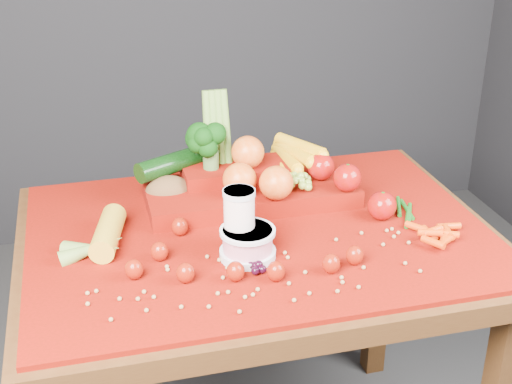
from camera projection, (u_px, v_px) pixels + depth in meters
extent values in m
cube|color=#351B0C|center=(258.00, 243.00, 1.68)|extent=(1.10, 0.80, 0.05)
cube|color=#351B0C|center=(65.00, 324.00, 2.02)|extent=(0.06, 0.06, 0.70)
cube|color=#351B0C|center=(379.00, 278.00, 2.23)|extent=(0.06, 0.06, 0.70)
cube|color=#7D0904|center=(258.00, 232.00, 1.66)|extent=(1.05, 0.75, 0.01)
cylinder|color=white|center=(239.00, 222.00, 1.53)|extent=(0.07, 0.07, 0.15)
cylinder|color=silver|center=(239.00, 193.00, 1.50)|extent=(0.07, 0.07, 0.01)
cylinder|color=silver|center=(248.00, 253.00, 1.55)|extent=(0.12, 0.12, 0.02)
cylinder|color=pink|center=(248.00, 240.00, 1.53)|extent=(0.11, 0.11, 0.05)
cylinder|color=silver|center=(248.00, 231.00, 1.52)|extent=(0.12, 0.12, 0.01)
ellipsoid|color=#981B07|center=(159.00, 251.00, 1.53)|extent=(0.04, 0.04, 0.04)
cone|color=#184F0E|center=(159.00, 243.00, 1.52)|extent=(0.03, 0.03, 0.01)
ellipsoid|color=#981B07|center=(134.00, 269.00, 1.46)|extent=(0.04, 0.04, 0.04)
cone|color=#184F0E|center=(133.00, 261.00, 1.45)|extent=(0.03, 0.03, 0.01)
ellipsoid|color=#981B07|center=(185.00, 273.00, 1.45)|extent=(0.04, 0.04, 0.04)
cone|color=#184F0E|center=(185.00, 264.00, 1.44)|extent=(0.03, 0.03, 0.01)
ellipsoid|color=#981B07|center=(236.00, 271.00, 1.45)|extent=(0.04, 0.04, 0.04)
cone|color=#184F0E|center=(235.00, 263.00, 1.44)|extent=(0.03, 0.03, 0.01)
ellipsoid|color=#981B07|center=(276.00, 271.00, 1.45)|extent=(0.04, 0.04, 0.04)
cone|color=#184F0E|center=(276.00, 262.00, 1.45)|extent=(0.03, 0.03, 0.01)
ellipsoid|color=#981B07|center=(331.00, 264.00, 1.48)|extent=(0.04, 0.04, 0.04)
cone|color=#184F0E|center=(332.00, 255.00, 1.47)|extent=(0.03, 0.03, 0.01)
ellipsoid|color=#981B07|center=(180.00, 227.00, 1.63)|extent=(0.04, 0.04, 0.04)
cone|color=#184F0E|center=(179.00, 218.00, 1.62)|extent=(0.03, 0.03, 0.01)
ellipsoid|color=#981B07|center=(110.00, 244.00, 1.56)|extent=(0.04, 0.04, 0.04)
cone|color=#184F0E|center=(109.00, 235.00, 1.55)|extent=(0.03, 0.03, 0.01)
ellipsoid|color=#981B07|center=(355.00, 255.00, 1.51)|extent=(0.04, 0.04, 0.04)
cone|color=#184F0E|center=(355.00, 247.00, 1.50)|extent=(0.03, 0.03, 0.01)
cylinder|color=gold|center=(108.00, 233.00, 1.59)|extent=(0.10, 0.19, 0.06)
ellipsoid|color=#523A1C|center=(168.00, 191.00, 1.76)|extent=(0.11, 0.08, 0.08)
cube|color=#7D0904|center=(251.00, 193.00, 1.79)|extent=(0.52, 0.22, 0.04)
cube|color=#7D0904|center=(238.00, 172.00, 1.81)|extent=(0.28, 0.12, 0.03)
sphere|color=maroon|center=(347.00, 178.00, 1.73)|extent=(0.07, 0.07, 0.07)
sphere|color=maroon|center=(382.00, 206.00, 1.70)|extent=(0.07, 0.07, 0.07)
sphere|color=maroon|center=(321.00, 167.00, 1.79)|extent=(0.07, 0.07, 0.07)
sphere|color=#CB3D03|center=(240.00, 180.00, 1.71)|extent=(0.08, 0.08, 0.08)
sphere|color=#CB3D03|center=(276.00, 183.00, 1.69)|extent=(0.08, 0.08, 0.08)
sphere|color=#CB3D03|center=(248.00, 152.00, 1.77)|extent=(0.08, 0.08, 0.08)
cylinder|color=orange|center=(279.00, 164.00, 1.85)|extent=(0.06, 0.17, 0.04)
cylinder|color=orange|center=(287.00, 158.00, 1.85)|extent=(0.04, 0.17, 0.04)
cylinder|color=orange|center=(294.00, 152.00, 1.85)|extent=(0.07, 0.17, 0.04)
cylinder|color=orange|center=(300.00, 146.00, 1.84)|extent=(0.10, 0.16, 0.04)
cylinder|color=#3F662D|center=(211.00, 160.00, 1.78)|extent=(0.04, 0.04, 0.04)
cylinder|color=olive|center=(208.00, 134.00, 1.79)|extent=(0.03, 0.06, 0.22)
cylinder|color=olive|center=(214.00, 134.00, 1.79)|extent=(0.02, 0.06, 0.22)
cylinder|color=olive|center=(220.00, 133.00, 1.79)|extent=(0.02, 0.06, 0.22)
cylinder|color=olive|center=(226.00, 133.00, 1.80)|extent=(0.03, 0.06, 0.22)
cylinder|color=black|center=(181.00, 161.00, 1.80)|extent=(0.24, 0.16, 0.05)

